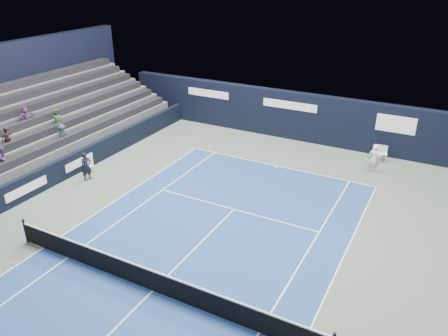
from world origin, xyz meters
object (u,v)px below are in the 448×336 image
Objects in this scene: folding_chair_back_a at (377,150)px; tennis_player at (374,158)px; tennis_net at (152,280)px; line_judge_chair at (89,164)px; folding_chair_back_b at (384,152)px.

tennis_player reaches higher than folding_chair_back_a.
line_judge_chair is at bearing 144.79° from tennis_net.
folding_chair_back_b is at bearing 17.43° from folding_chair_back_a.
tennis_net is 14.57m from tennis_player.
tennis_player is (-0.24, -1.86, 0.28)m from folding_chair_back_b.
folding_chair_back_a is 0.08× the size of tennis_net.
tennis_player is at bearing -109.39° from folding_chair_back_b.
line_judge_chair is (-14.01, -9.33, -0.02)m from folding_chair_back_b.
folding_chair_back_a is 16.39m from line_judge_chair.
line_judge_chair is 0.55× the size of tennis_player.
line_judge_chair is (-13.64, -9.09, -0.15)m from folding_chair_back_a.
tennis_net reaches higher than line_judge_chair.
tennis_player is at bearing 70.27° from tennis_net.
tennis_player reaches higher than tennis_net.
folding_chair_back_a is 1.63m from tennis_player.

